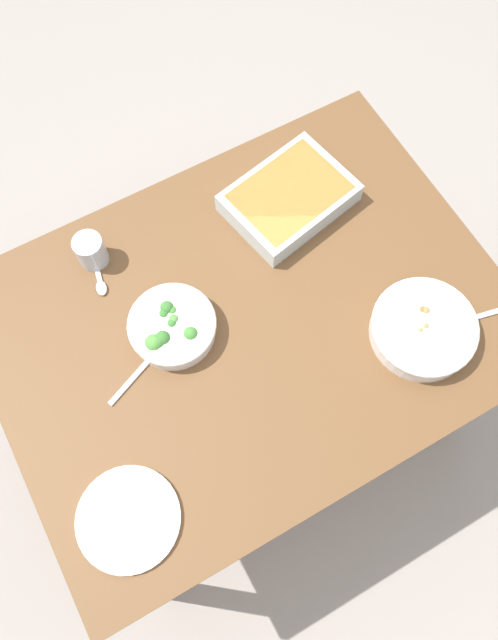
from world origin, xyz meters
The scene contains 11 objects.
ground_plane centered at (0.00, 0.00, 0.00)m, with size 6.00×6.00×0.00m, color #9E9389.
dining_table centered at (0.00, 0.00, 0.65)m, with size 1.20×0.90×0.74m.
stew_bowl centered at (0.33, -0.22, 0.77)m, with size 0.24×0.24×0.06m.
broccoli_bowl centered at (-0.17, 0.06, 0.77)m, with size 0.21×0.21×0.07m.
baking_dish centered at (0.24, 0.23, 0.77)m, with size 0.34×0.28×0.06m.
drink_cup centered at (-0.25, 0.33, 0.78)m, with size 0.07×0.07×0.08m.
side_plate centered at (-0.44, -0.27, 0.75)m, with size 0.22×0.22×0.01m, color white.
spoon_by_stew centered at (0.33, -0.18, 0.74)m, with size 0.03×0.18×0.01m.
spoon_by_broccoli centered at (-0.27, 0.02, 0.74)m, with size 0.17×0.09×0.01m.
spoon_spare centered at (-0.26, 0.28, 0.74)m, with size 0.06×0.18×0.01m.
fork_on_table centered at (0.51, -0.26, 0.74)m, with size 0.18×0.06×0.01m.
Camera 1 is at (-0.26, -0.47, 2.09)m, focal length 34.51 mm.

